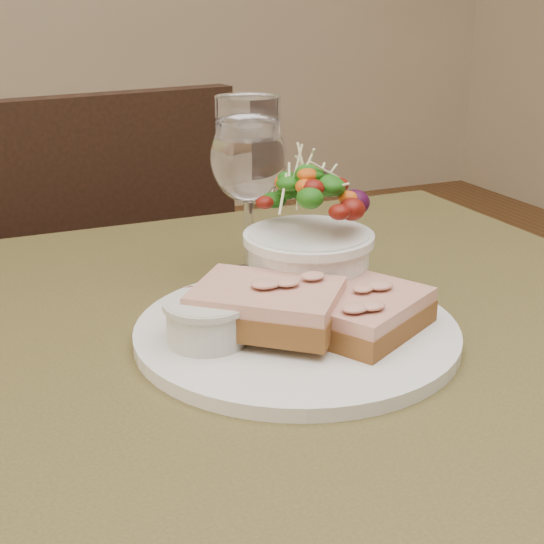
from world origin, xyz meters
name	(u,v)px	position (x,y,z in m)	size (l,w,h in m)	color
cafe_table	(296,438)	(0.00, 0.00, 0.65)	(0.80, 0.80, 0.75)	#41371C
chair_far	(89,418)	(-0.08, 0.71, 0.29)	(0.48, 0.48, 0.90)	black
dinner_plate	(297,332)	(0.00, 0.00, 0.76)	(0.28, 0.28, 0.01)	white
sandwich_front	(365,313)	(0.05, -0.03, 0.78)	(0.14, 0.12, 0.03)	#503615
sandwich_back	(267,306)	(-0.03, 0.00, 0.79)	(0.15, 0.15, 0.03)	#503615
ramekin	(207,319)	(-0.08, 0.00, 0.78)	(0.07, 0.07, 0.04)	beige
salad_bowl	(309,234)	(0.04, 0.06, 0.82)	(0.11, 0.11, 0.13)	white
garnish	(200,297)	(-0.06, 0.08, 0.77)	(0.05, 0.04, 0.02)	#0B3D0B
wine_glass	(248,163)	(0.02, 0.15, 0.87)	(0.08, 0.08, 0.18)	white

